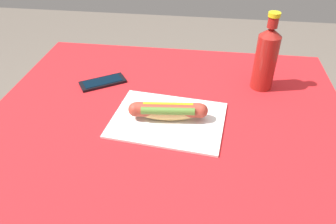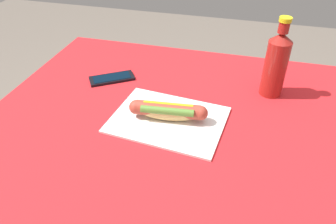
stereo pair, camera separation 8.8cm
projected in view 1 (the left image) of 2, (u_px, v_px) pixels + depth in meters
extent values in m
cylinder|color=brown|center=(271.00, 154.00, 1.37)|extent=(0.07, 0.07, 0.74)
cylinder|color=brown|center=(90.00, 137.00, 1.46)|extent=(0.07, 0.07, 0.74)
cube|color=brown|center=(166.00, 126.00, 0.91)|extent=(0.96, 0.86, 0.03)
cube|color=red|center=(166.00, 121.00, 0.90)|extent=(1.02, 0.92, 0.00)
cube|color=silver|center=(168.00, 120.00, 0.89)|extent=(0.33, 0.26, 0.01)
ellipsoid|color=#DBB26B|center=(168.00, 112.00, 0.88)|extent=(0.17, 0.06, 0.05)
cylinder|color=#A83D2D|center=(168.00, 110.00, 0.88)|extent=(0.18, 0.06, 0.04)
sphere|color=#A83D2D|center=(135.00, 109.00, 0.88)|extent=(0.04, 0.04, 0.04)
sphere|color=#A83D2D|center=(201.00, 111.00, 0.87)|extent=(0.04, 0.04, 0.04)
cube|color=yellow|center=(168.00, 105.00, 0.86)|extent=(0.13, 0.02, 0.00)
cylinder|color=#568433|center=(168.00, 111.00, 0.86)|extent=(0.14, 0.03, 0.02)
cube|color=black|center=(103.00, 82.00, 1.06)|extent=(0.15, 0.13, 0.01)
cube|color=black|center=(103.00, 81.00, 1.05)|extent=(0.13, 0.11, 0.00)
cylinder|color=maroon|center=(265.00, 63.00, 0.99)|extent=(0.07, 0.07, 0.17)
cone|color=maroon|center=(271.00, 32.00, 0.93)|extent=(0.07, 0.07, 0.03)
cylinder|color=maroon|center=(273.00, 22.00, 0.92)|extent=(0.03, 0.03, 0.03)
cylinder|color=yellow|center=(275.00, 14.00, 0.90)|extent=(0.03, 0.03, 0.01)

